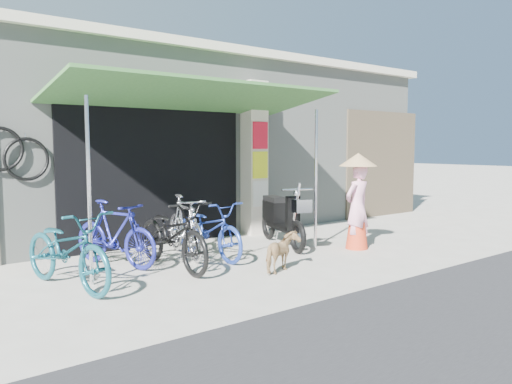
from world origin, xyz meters
TOP-DOWN VIEW (x-y plane):
  - ground at (0.00, 0.00)m, footprint 80.00×80.00m
  - bicycle_shop at (-0.00, 5.09)m, footprint 12.30×5.30m
  - shop_pillar at (0.85, 2.45)m, footprint 0.42×0.44m
  - awning at (-0.90, 1.63)m, footprint 4.60×1.88m
  - neighbour_right at (5.00, 2.59)m, footprint 2.60×0.06m
  - bike_teal at (-3.28, 0.76)m, footprint 1.03×1.95m
  - bike_blue at (-2.38, 1.51)m, footprint 0.99×1.66m
  - bike_black at (-1.78, 0.88)m, footprint 0.68×1.88m
  - bike_silver at (-1.26, 1.46)m, footprint 0.76×1.68m
  - bike_navy at (-1.01, 1.16)m, footprint 0.66×1.74m
  - street_dog at (-0.68, -0.22)m, footprint 0.72×0.53m
  - moped at (0.52, 1.21)m, footprint 0.79×1.82m
  - nun at (1.37, 0.22)m, footprint 0.64×0.64m

SIDE VIEW (x-z plane):
  - ground at x=0.00m, z-range 0.00..0.00m
  - street_dog at x=-0.68m, z-range 0.00..0.55m
  - bike_navy at x=-1.01m, z-range 0.00..0.90m
  - bike_blue at x=-2.38m, z-range 0.00..0.96m
  - moped at x=0.52m, z-range -0.05..1.01m
  - bike_silver at x=-1.26m, z-range 0.00..0.97m
  - bike_teal at x=-3.28m, z-range 0.00..0.97m
  - bike_black at x=-1.78m, z-range 0.00..0.99m
  - nun at x=1.37m, z-range 0.00..1.63m
  - neighbour_right at x=5.00m, z-range 0.00..2.60m
  - shop_pillar at x=0.85m, z-range 0.00..3.00m
  - bicycle_shop at x=0.00m, z-range 0.00..3.66m
  - awning at x=-0.90m, z-range 1.15..3.88m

